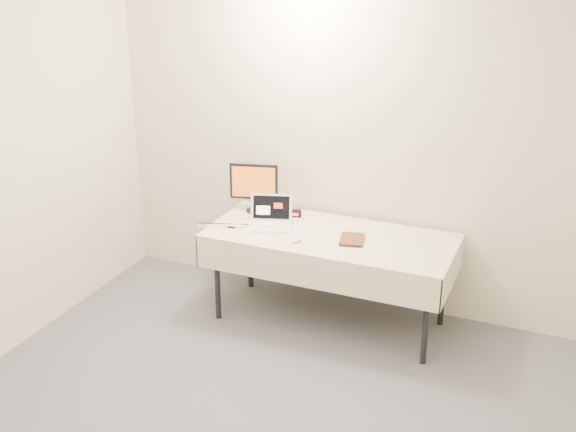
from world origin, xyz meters
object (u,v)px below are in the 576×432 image
at_px(laptop, 270,219).
at_px(monitor, 254,184).
at_px(table, 330,242).
at_px(book, 341,226).

xyz_separation_m(laptop, monitor, (-0.24, 0.22, 0.18)).
height_order(table, monitor, monitor).
height_order(laptop, book, book).
bearing_deg(table, laptop, -179.28).
distance_m(table, book, 0.21).
bearing_deg(table, book, -32.75).
relative_size(laptop, book, 1.68).
bearing_deg(monitor, book, -33.01).
xyz_separation_m(monitor, book, (0.83, -0.28, -0.12)).
bearing_deg(laptop, book, -23.38).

